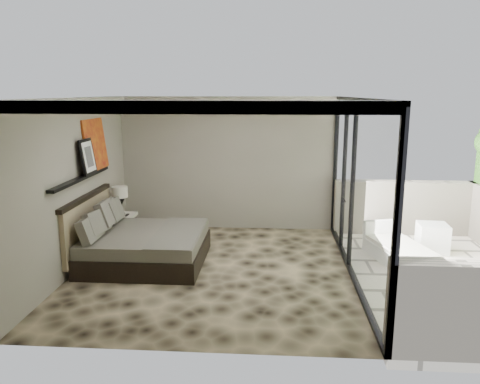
# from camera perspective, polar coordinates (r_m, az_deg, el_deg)

# --- Properties ---
(floor) EXTENTS (5.00, 5.00, 0.00)m
(floor) POSITION_cam_1_polar(r_m,az_deg,el_deg) (7.85, -3.25, -9.48)
(floor) COLOR black
(floor) RESTS_ON ground
(ceiling) EXTENTS (4.50, 5.00, 0.02)m
(ceiling) POSITION_cam_1_polar(r_m,az_deg,el_deg) (7.30, -3.52, 11.34)
(ceiling) COLOR silver
(ceiling) RESTS_ON back_wall
(back_wall) EXTENTS (4.50, 0.02, 2.80)m
(back_wall) POSITION_cam_1_polar(r_m,az_deg,el_deg) (9.89, -1.53, 3.46)
(back_wall) COLOR gray
(back_wall) RESTS_ON floor
(left_wall) EXTENTS (0.02, 5.00, 2.80)m
(left_wall) POSITION_cam_1_polar(r_m,az_deg,el_deg) (8.05, -19.40, 0.78)
(left_wall) COLOR gray
(left_wall) RESTS_ON floor
(glass_wall) EXTENTS (0.08, 5.00, 2.80)m
(glass_wall) POSITION_cam_1_polar(r_m,az_deg,el_deg) (7.50, 13.92, 0.33)
(glass_wall) COLOR white
(glass_wall) RESTS_ON floor
(terrace_slab) EXTENTS (3.00, 5.00, 0.12)m
(terrace_slab) POSITION_cam_1_polar(r_m,az_deg,el_deg) (8.30, 23.80, -9.76)
(terrace_slab) COLOR beige
(terrace_slab) RESTS_ON ground
(picture_ledge) EXTENTS (0.12, 2.20, 0.05)m
(picture_ledge) POSITION_cam_1_polar(r_m,az_deg,el_deg) (8.10, -18.78, 1.61)
(picture_ledge) COLOR black
(picture_ledge) RESTS_ON left_wall
(bed) EXTENTS (2.03, 1.97, 1.12)m
(bed) POSITION_cam_1_polar(r_m,az_deg,el_deg) (8.25, -12.10, -6.20)
(bed) COLOR black
(bed) RESTS_ON floor
(nightstand) EXTENTS (0.48, 0.48, 0.46)m
(nightstand) POSITION_cam_1_polar(r_m,az_deg,el_deg) (9.60, -13.98, -4.31)
(nightstand) COLOR black
(nightstand) RESTS_ON floor
(table_lamp) EXTENTS (0.31, 0.31, 0.56)m
(table_lamp) POSITION_cam_1_polar(r_m,az_deg,el_deg) (9.42, -14.43, -0.58)
(table_lamp) COLOR black
(table_lamp) RESTS_ON nightstand
(abstract_canvas) EXTENTS (0.13, 0.90, 0.90)m
(abstract_canvas) POSITION_cam_1_polar(r_m,az_deg,el_deg) (8.71, -17.24, 5.57)
(abstract_canvas) COLOR #B0520F
(abstract_canvas) RESTS_ON picture_ledge
(framed_print) EXTENTS (0.11, 0.50, 0.60)m
(framed_print) POSITION_cam_1_polar(r_m,az_deg,el_deg) (8.25, -18.07, 4.12)
(framed_print) COLOR black
(framed_print) RESTS_ON picture_ledge
(ottoman) EXTENTS (0.55, 0.55, 0.52)m
(ottoman) POSITION_cam_1_polar(r_m,az_deg,el_deg) (9.35, 22.40, -5.17)
(ottoman) COLOR silver
(ottoman) RESTS_ON terrace_slab
(lounger) EXTENTS (1.06, 1.58, 0.56)m
(lounger) POSITION_cam_1_polar(r_m,az_deg,el_deg) (8.64, 18.76, -6.84)
(lounger) COLOR white
(lounger) RESTS_ON terrace_slab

